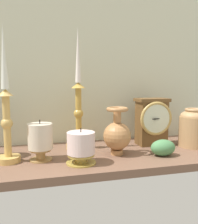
{
  "coord_description": "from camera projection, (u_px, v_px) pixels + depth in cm",
  "views": [
    {
      "loc": [
        -19.97,
        -77.48,
        23.74
      ],
      "look_at": [
        0.32,
        0.0,
        14.0
      ],
      "focal_mm": 38.88,
      "sensor_mm": 36.0,
      "label": 1
    }
  ],
  "objects": [
    {
      "name": "ground_plane",
      "position": [
        98.0,
        156.0,
        0.82
      ],
      "size": [
        100.0,
        36.0,
        2.4
      ],
      "primitive_type": "cube",
      "color": "brown"
    },
    {
      "name": "ivy_sprig",
      "position": [
        163.0,
        148.0,
        0.79
      ],
      "size": [
        8.33,
        5.83,
        5.31
      ],
      "color": "#4B8450",
      "rests_on": "ground_plane"
    },
    {
      "name": "brass_vase_jar",
      "position": [
        194.0,
        127.0,
        0.9
      ],
      "size": [
        10.68,
        10.68,
        14.31
      ],
      "color": "tan",
      "rests_on": "ground_plane"
    },
    {
      "name": "mantel_clock",
      "position": [
        152.0,
        121.0,
        0.92
      ],
      "size": [
        12.55,
        9.05,
        17.82
      ],
      "color": "brown",
      "rests_on": "ground_plane"
    },
    {
      "name": "pillar_candle_front",
      "position": [
        81.0,
        147.0,
        0.71
      ],
      "size": [
        8.83,
        8.83,
        10.6
      ],
      "color": "#AC923E",
      "rests_on": "ground_plane"
    },
    {
      "name": "back_wall",
      "position": [
        86.0,
        60.0,
        0.96
      ],
      "size": [
        120.0,
        2.0,
        65.0
      ],
      "primitive_type": "cube",
      "color": "beige",
      "rests_on": "ground_plane"
    },
    {
      "name": "candlestick_tall_left",
      "position": [
        78.0,
        111.0,
        0.86
      ],
      "size": [
        9.09,
        9.09,
        42.8
      ],
      "color": "gold",
      "rests_on": "ground_plane"
    },
    {
      "name": "pillar_candle_near_clock",
      "position": [
        40.0,
        139.0,
        0.74
      ],
      "size": [
        7.59,
        7.59,
        12.58
      ],
      "color": "#A78148",
      "rests_on": "ground_plane"
    },
    {
      "name": "brass_vase_bulbous",
      "position": [
        117.0,
        134.0,
        0.8
      ],
      "size": [
        9.18,
        9.18,
        15.77
      ],
      "color": "#B27B4A",
      "rests_on": "ground_plane"
    },
    {
      "name": "candlestick_tall_center",
      "position": [
        6.0,
        113.0,
        0.71
      ],
      "size": [
        7.19,
        7.19,
        40.3
      ],
      "color": "tan",
      "rests_on": "ground_plane"
    }
  ]
}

